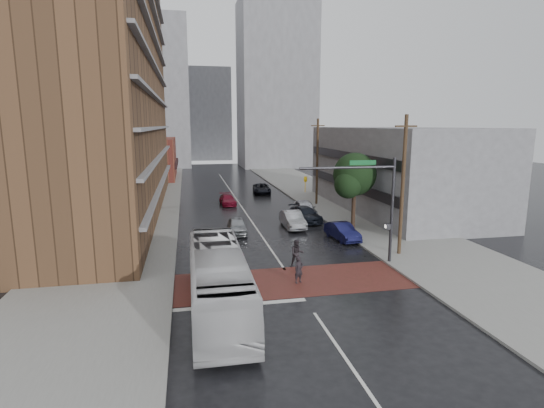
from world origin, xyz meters
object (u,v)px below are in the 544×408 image
pedestrian_b (297,253)px  car_parked_far (305,208)px  transit_bus (218,281)px  car_travel_b (293,220)px  car_parked_mid (306,214)px  pedestrian_a (299,270)px  suv_travel (262,189)px  car_travel_a (237,226)px  car_travel_c (228,200)px  car_parked_near (342,231)px

pedestrian_b → car_parked_far: bearing=74.7°
transit_bus → car_travel_b: (7.97, 16.37, -0.83)m
car_travel_b → car_parked_far: bearing=62.0°
car_travel_b → car_parked_far: size_ratio=0.96×
transit_bus → car_parked_mid: 21.18m
pedestrian_a → car_parked_far: bearing=50.6°
pedestrian_b → car_parked_far: pedestrian_b is taller
transit_bus → car_parked_far: (10.43, 21.00, -0.78)m
transit_bus → car_parked_far: 23.46m
pedestrian_b → suv_travel: 30.74m
car_travel_a → car_travel_b: bearing=14.9°
transit_bus → pedestrian_b: transit_bus is taller
transit_bus → pedestrian_a: 5.78m
car_parked_mid → car_parked_far: (0.57, 2.28, 0.12)m
car_travel_c → car_parked_near: size_ratio=0.98×
pedestrian_b → car_travel_c: bearing=98.1°
car_travel_a → car_parked_near: 9.04m
transit_bus → pedestrian_b: 8.03m
transit_bus → car_parked_near: bearing=46.9°
car_travel_a → car_travel_b: car_travel_b is taller
car_travel_b → transit_bus: bearing=-116.0°
car_travel_c → suv_travel: bearing=51.5°
suv_travel → pedestrian_b: bearing=-89.8°
suv_travel → car_parked_mid: car_parked_mid is taller
suv_travel → car_parked_near: 24.83m
pedestrian_a → car_travel_b: (3.02, 13.48, -0.06)m
suv_travel → car_parked_mid: (1.25, -17.59, 0.01)m
car_parked_mid → pedestrian_b: bearing=-117.5°
car_travel_b → car_travel_c: bearing=110.7°
car_travel_a → car_parked_near: (8.25, -3.70, -0.00)m
car_travel_a → car_parked_mid: bearing=28.9°
pedestrian_b → car_travel_b: 10.91m
suv_travel → car_parked_near: bearing=-78.8°
transit_bus → suv_travel: bearing=77.0°
pedestrian_b → car_parked_near: 7.96m
pedestrian_b → car_parked_mid: size_ratio=0.39×
car_travel_c → car_parked_far: size_ratio=0.86×
transit_bus → pedestrian_a: size_ratio=6.93×
car_travel_a → car_travel_b: 5.36m
car_travel_c → pedestrian_a: bearing=-88.8°
transit_bus → car_travel_a: (2.72, 15.29, -0.91)m
car_parked_near → car_parked_mid: size_ratio=0.88×
transit_bus → car_travel_c: 29.08m
car_parked_far → car_parked_mid: bearing=-100.9°
pedestrian_a → car_travel_a: size_ratio=0.41×
pedestrian_a → suv_travel: 33.63m
car_travel_b → car_parked_mid: (1.89, 2.36, -0.07)m
pedestrian_b → car_travel_b: pedestrian_b is taller
car_travel_a → car_travel_c: car_travel_a is taller
pedestrian_a → car_parked_near: size_ratio=0.39×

